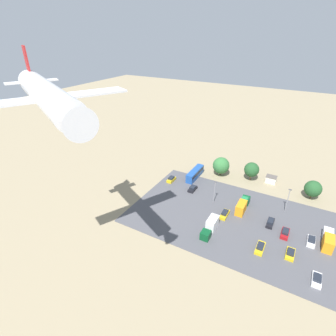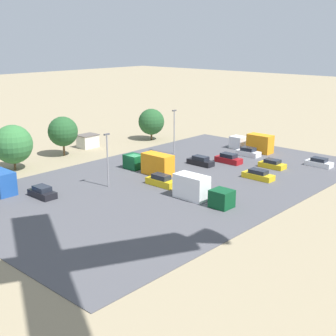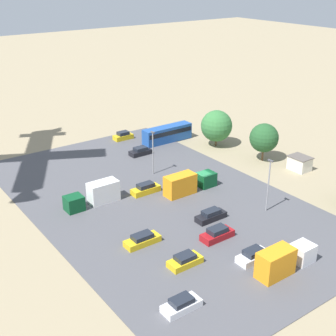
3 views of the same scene
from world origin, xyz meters
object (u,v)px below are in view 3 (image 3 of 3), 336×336
(bus, at_px, (167,133))
(parked_car_7, at_px, (185,261))
(parked_car_2, at_px, (217,234))
(parked_car_3, at_px, (123,136))
(shed_building, at_px, (300,163))
(parked_car_5, at_px, (140,152))
(parked_car_4, at_px, (253,256))
(parked_car_0, at_px, (142,240))
(parked_car_1, at_px, (146,189))
(parked_truck_2, at_px, (283,260))
(parked_truck_1, at_px, (188,183))
(parked_truck_0, at_px, (95,195))
(parked_car_8, at_px, (211,216))
(parked_car_6, at_px, (181,305))

(bus, bearing_deg, parked_car_7, 146.89)
(parked_car_2, bearing_deg, bus, 154.07)
(bus, distance_m, parked_car_3, 9.31)
(shed_building, bearing_deg, parked_car_5, 39.93)
(parked_car_2, bearing_deg, parked_car_5, 165.41)
(bus, relative_size, parked_car_4, 2.49)
(parked_car_0, bearing_deg, parked_car_1, 144.84)
(parked_car_5, bearing_deg, parked_car_2, 165.41)
(parked_car_1, xyz_separation_m, parked_truck_2, (-26.81, -1.56, 0.84))
(parked_car_3, bearing_deg, parked_car_4, 168.28)
(shed_building, xyz_separation_m, bus, (25.51, 10.34, 0.53))
(parked_car_3, height_order, parked_car_5, parked_car_3)
(parked_truck_1, bearing_deg, parked_truck_0, -109.96)
(parked_car_1, xyz_separation_m, parked_truck_1, (-3.61, -5.61, 0.82))
(parked_car_7, distance_m, parked_truck_2, 11.55)
(parked_car_8, xyz_separation_m, parked_truck_2, (-14.26, 1.21, 0.89))
(parked_truck_1, bearing_deg, parked_car_1, -122.78)
(parked_car_4, bearing_deg, bus, 157.96)
(parked_car_3, bearing_deg, parked_car_7, 158.28)
(parked_car_0, distance_m, parked_car_8, 11.35)
(bus, height_order, parked_car_6, bus)
(parked_car_0, xyz_separation_m, parked_truck_2, (-14.65, -10.12, 0.92))
(parked_car_6, bearing_deg, shed_building, -66.68)
(bus, bearing_deg, parked_car_6, 145.74)
(parked_car_2, bearing_deg, parked_car_7, -72.84)
(parked_car_1, relative_size, parked_truck_1, 0.51)
(parked_car_1, height_order, parked_car_6, parked_car_1)
(parked_car_0, height_order, parked_car_5, parked_car_5)
(shed_building, height_order, parked_truck_2, parked_truck_2)
(parked_car_4, relative_size, parked_car_5, 1.03)
(parked_car_5, height_order, parked_car_8, parked_car_5)
(parked_car_5, height_order, parked_truck_2, parked_truck_2)
(parked_car_7, bearing_deg, bus, -33.11)
(bus, bearing_deg, parked_car_1, 135.92)
(bus, relative_size, parked_truck_0, 1.27)
(bus, xyz_separation_m, parked_truck_1, (-20.92, 11.16, -0.22))
(parked_car_4, bearing_deg, parked_truck_2, 18.43)
(shed_building, relative_size, parked_truck_2, 0.44)
(parked_car_1, bearing_deg, parked_car_8, 12.48)
(parked_car_3, distance_m, parked_car_8, 37.00)
(parked_car_3, bearing_deg, bus, -133.93)
(parked_car_6, xyz_separation_m, parked_truck_1, (21.50, -17.74, 0.91))
(parked_car_5, xyz_separation_m, parked_truck_0, (-12.92, 16.40, 0.83))
(parked_truck_0, bearing_deg, parked_car_1, -99.64)
(parked_car_5, bearing_deg, parked_car_1, 150.00)
(parked_truck_1, height_order, parked_truck_2, parked_truck_2)
(parked_car_3, xyz_separation_m, parked_car_6, (-48.84, 22.23, -0.10))
(parked_car_4, height_order, parked_truck_2, parked_truck_2)
(parked_car_3, bearing_deg, parked_car_0, 152.52)
(parked_car_7, relative_size, parked_truck_1, 0.46)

